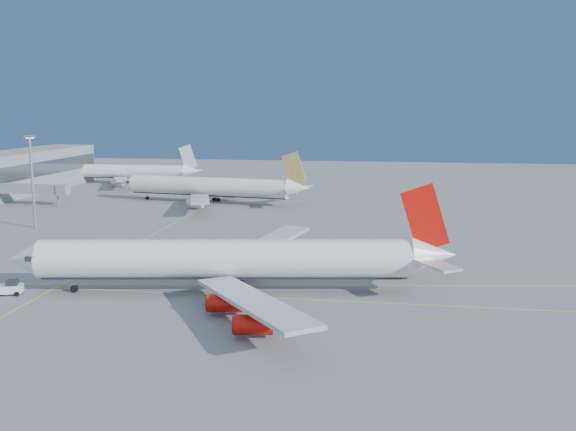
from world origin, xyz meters
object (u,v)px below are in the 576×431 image
object	(u,v)px
airliner_virgin	(235,260)
airliner_third	(129,172)
airliner_etihad	(212,187)
pushback_tug	(9,288)
light_mast	(32,174)

from	to	relation	value
airliner_virgin	airliner_third	xyz separation A→B (m)	(-78.38, 142.68, -0.74)
airliner_etihad	airliner_virgin	bearing A→B (deg)	-63.30
airliner_virgin	pushback_tug	bearing A→B (deg)	-177.87
airliner_etihad	pushback_tug	distance (m)	104.50
airliner_virgin	pushback_tug	distance (m)	37.94
airliner_virgin	pushback_tug	xyz separation A→B (m)	(-36.97, -7.30, -4.46)
pushback_tug	airliner_virgin	bearing A→B (deg)	-6.90
airliner_virgin	airliner_etihad	xyz separation A→B (m)	(-31.08, 96.95, -0.32)
airliner_virgin	light_mast	xyz separation A→B (m)	(-64.62, 48.30, 8.39)
light_mast	airliner_third	bearing A→B (deg)	98.30
airliner_third	pushback_tug	distance (m)	155.64
airliner_etihad	light_mast	bearing A→B (deg)	-115.66
airliner_virgin	airliner_third	size ratio (longest dim) A/B	1.26
pushback_tug	light_mast	size ratio (longest dim) A/B	0.21
pushback_tug	light_mast	distance (m)	63.42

